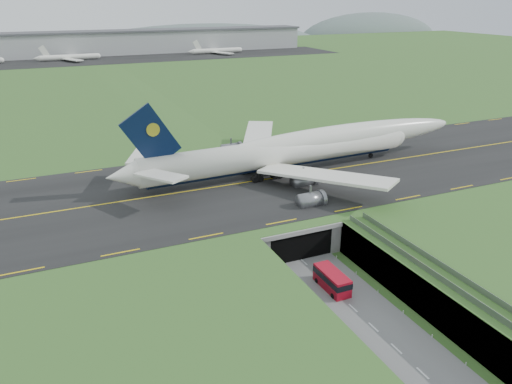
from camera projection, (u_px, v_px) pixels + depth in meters
name	position (u px, v px, depth m)	size (l,w,h in m)	color
ground	(325.00, 283.00, 80.86)	(900.00, 900.00, 0.00)	#386026
airfield_deck	(326.00, 267.00, 79.76)	(800.00, 800.00, 6.00)	gray
trench_road	(351.00, 307.00, 74.44)	(12.00, 75.00, 0.20)	slate
taxiway	(246.00, 183.00, 106.69)	(800.00, 44.00, 0.18)	black
tunnel_portal	(279.00, 224.00, 93.85)	(17.00, 22.30, 6.00)	gray
guideway	(472.00, 301.00, 66.79)	(3.00, 53.00, 7.05)	#A8A8A3
jumbo_jet	(304.00, 148.00, 113.25)	(88.13, 57.78, 19.13)	white
shuttle_tram	(332.00, 280.00, 78.49)	(2.88, 7.38, 3.02)	#A90B1D
cargo_terminal	(90.00, 43.00, 330.40)	(320.00, 67.00, 15.60)	#B2B2B2
distant_hills	(147.00, 49.00, 472.30)	(700.00, 91.00, 60.00)	slate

